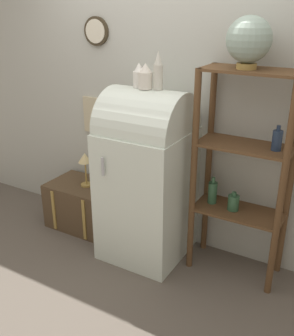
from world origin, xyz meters
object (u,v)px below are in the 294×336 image
Objects in this scene: desk_lamp at (85,161)px; suitcase_trunk at (84,205)px; refrigerator at (147,173)px; vase_right at (158,72)px; globe at (249,40)px; vase_left at (139,76)px; vase_center at (145,77)px.

suitcase_trunk is at bearing -179.47° from desk_lamp.
desk_lamp is (-0.71, 0.07, -0.06)m from refrigerator.
globe is at bearing 8.74° from vase_right.
refrigerator is 5.13× the size of vase_right.
vase_center is (0.07, -0.03, 0.00)m from vase_left.
vase_center is (0.75, -0.08, 1.32)m from suitcase_trunk.
vase_right is 1.20m from desk_lamp.
vase_left is at bearing 178.88° from vase_right.
globe reaches higher than suitcase_trunk.
globe is 1.82m from desk_lamp.
refrigerator is at bearing -5.22° from suitcase_trunk.
desk_lamp is (-1.42, -0.04, -1.13)m from globe.
vase_right reaches higher than desk_lamp.
globe reaches higher than desk_lamp.
suitcase_trunk is at bearing 173.99° from vase_center.
suitcase_trunk is 2.36× the size of vase_right.
refrigerator is 4.42× the size of desk_lamp.
vase_left is at bearing 168.19° from refrigerator.
vase_right reaches higher than refrigerator.
refrigerator is at bearing 50.35° from vase_center.
globe is at bearing 1.64° from desk_lamp.
vase_left is at bearing -4.43° from suitcase_trunk.
suitcase_trunk is at bearing 176.23° from vase_right.
globe is at bearing 1.60° from suitcase_trunk.
suitcase_trunk is 1.94× the size of globe.
refrigerator is 0.79m from vase_center.
vase_left reaches higher than desk_lamp.
vase_left is 0.66× the size of vase_right.
vase_left is (0.67, -0.05, 1.32)m from suitcase_trunk.
vase_left is at bearing -173.32° from globe.
vase_right reaches higher than vase_left.
desk_lamp is at bearing 174.41° from refrigerator.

